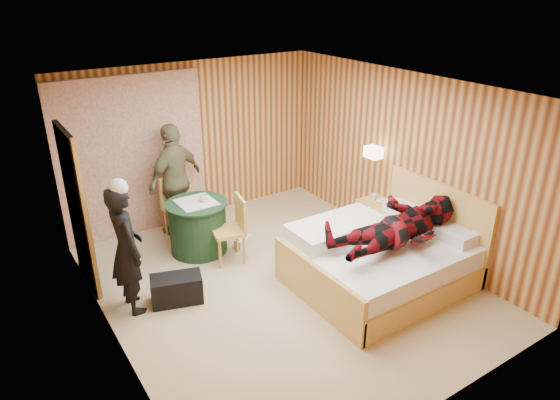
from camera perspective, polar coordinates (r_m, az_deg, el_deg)
floor at (r=6.56m, az=0.01°, el=-9.39°), size 4.20×5.00×0.01m
ceiling at (r=5.60m, az=0.01°, el=12.53°), size 4.20×5.00×0.01m
wall_back at (r=8.05m, az=-9.85°, el=6.56°), size 4.20×0.02×2.50m
wall_left at (r=5.24m, az=-19.65°, el=-4.33°), size 0.02×5.00×2.50m
wall_right at (r=7.26m, az=14.06°, el=4.25°), size 0.02×5.00×2.50m
curtain at (r=7.69m, az=-16.43°, el=4.69°), size 2.20×0.08×2.40m
doorway at (r=6.59m, az=-22.20°, el=-1.01°), size 0.06×0.90×2.05m
wall_lamp at (r=7.42m, az=10.64°, el=5.40°), size 0.26×0.24×0.16m
bed at (r=6.56m, az=11.56°, el=-6.51°), size 2.15×1.69×1.17m
nightstand at (r=7.59m, az=11.16°, el=-2.30°), size 0.46×0.62×0.60m
round_table at (r=7.20m, az=-9.36°, el=-2.98°), size 0.86×0.86×0.77m
chair_far at (r=7.70m, az=-11.74°, el=-0.07°), size 0.54×0.54×0.93m
chair_near at (r=6.84m, az=-5.33°, el=-2.78°), size 0.50×0.50×0.93m
duffel_bag at (r=6.26m, az=-11.72°, el=-9.93°), size 0.68×0.49×0.34m
sneaker_left at (r=7.19m, az=-9.83°, el=-5.97°), size 0.30×0.15×0.13m
sneaker_right at (r=7.39m, az=-4.26°, el=-4.76°), size 0.32×0.23×0.13m
woman_standing at (r=5.97m, az=-17.14°, el=-5.43°), size 0.39×0.58×1.57m
man_at_table at (r=7.62m, az=-11.86°, el=2.31°), size 1.09×0.79×1.72m
man_on_bed at (r=6.13m, az=13.77°, el=-1.84°), size 0.86×0.67×1.77m
book_lower at (r=7.43m, az=11.60°, el=-0.38°), size 0.24×0.27×0.02m
book_upper at (r=7.43m, az=11.61°, el=-0.24°), size 0.27×0.28×0.02m
cup_nightstand at (r=7.54m, az=10.68°, el=0.34°), size 0.13×0.13×0.09m
cup_table at (r=7.01m, az=-8.68°, el=0.19°), size 0.14×0.14×0.10m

